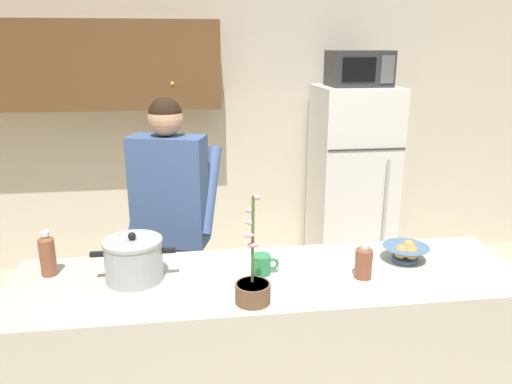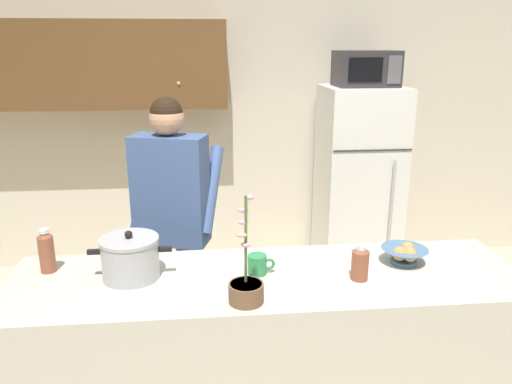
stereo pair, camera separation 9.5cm
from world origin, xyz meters
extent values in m
cube|color=beige|center=(0.00, 2.30, 1.30)|extent=(6.00, 0.12, 2.60)
cube|color=brown|center=(-1.20, 2.07, 1.81)|extent=(2.21, 0.34, 0.69)
sphere|color=gold|center=(-0.48, 1.90, 1.67)|extent=(0.03, 0.03, 0.03)
cube|color=beige|center=(0.00, 0.00, 0.46)|extent=(2.44, 0.68, 0.92)
cube|color=white|center=(1.01, 1.85, 0.82)|extent=(0.64, 0.64, 1.64)
cube|color=#333333|center=(1.01, 1.53, 1.18)|extent=(0.63, 0.01, 0.01)
cylinder|color=#B2B2B7|center=(1.18, 1.50, 0.74)|extent=(0.02, 0.02, 0.74)
cube|color=#2D2D30|center=(1.01, 1.83, 1.78)|extent=(0.48, 0.36, 0.28)
cube|color=black|center=(0.95, 1.65, 1.78)|extent=(0.26, 0.01, 0.18)
cube|color=#59595B|center=(1.17, 1.65, 1.78)|extent=(0.11, 0.01, 0.21)
cylinder|color=#726656|center=(-0.42, 0.69, 0.41)|extent=(0.11, 0.11, 0.82)
cylinder|color=#726656|center=(-0.56, 0.73, 0.41)|extent=(0.11, 0.11, 0.82)
cube|color=#3F598C|center=(-0.49, 0.71, 1.15)|extent=(0.47, 0.31, 0.65)
sphere|color=tan|center=(-0.49, 0.71, 1.57)|extent=(0.20, 0.20, 0.20)
sphere|color=black|center=(-0.49, 0.71, 1.60)|extent=(0.19, 0.19, 0.19)
cylinder|color=#3F598C|center=(-0.25, 0.76, 1.13)|extent=(0.19, 0.39, 0.50)
cylinder|color=#3F598C|center=(-0.66, 0.89, 1.13)|extent=(0.19, 0.39, 0.50)
cylinder|color=#ADAFB5|center=(-0.64, 0.05, 1.01)|extent=(0.26, 0.26, 0.18)
cylinder|color=#ADAFB5|center=(-0.64, 0.05, 1.11)|extent=(0.27, 0.27, 0.02)
sphere|color=black|center=(-0.64, 0.05, 1.14)|extent=(0.04, 0.04, 0.04)
cube|color=black|center=(-0.80, 0.05, 1.06)|extent=(0.06, 0.02, 0.02)
cube|color=black|center=(-0.47, 0.05, 1.06)|extent=(0.06, 0.02, 0.02)
cylinder|color=#2D8C4C|center=(-0.05, 0.03, 0.97)|extent=(0.09, 0.09, 0.10)
torus|color=#2D8C4C|center=(0.01, 0.03, 0.97)|extent=(0.06, 0.01, 0.06)
cylinder|color=#4C7299|center=(0.69, 0.07, 0.93)|extent=(0.13, 0.13, 0.02)
cone|color=#4C7299|center=(0.69, 0.07, 0.97)|extent=(0.23, 0.23, 0.06)
sphere|color=tan|center=(0.66, 0.05, 0.98)|extent=(0.07, 0.07, 0.07)
sphere|color=tan|center=(0.72, 0.10, 0.98)|extent=(0.07, 0.07, 0.07)
sphere|color=tan|center=(0.70, 0.03, 0.98)|extent=(0.07, 0.07, 0.07)
cylinder|color=brown|center=(-1.04, 0.15, 1.01)|extent=(0.07, 0.07, 0.18)
cone|color=brown|center=(-1.04, 0.15, 1.11)|extent=(0.07, 0.07, 0.03)
cylinder|color=white|center=(-1.04, 0.15, 1.13)|extent=(0.04, 0.04, 0.02)
cylinder|color=brown|center=(0.42, -0.07, 0.99)|extent=(0.08, 0.08, 0.14)
cone|color=brown|center=(0.42, -0.07, 1.07)|extent=(0.08, 0.08, 0.02)
cylinder|color=white|center=(0.42, -0.07, 1.08)|extent=(0.04, 0.04, 0.02)
cylinder|color=brown|center=(-0.12, -0.23, 0.96)|extent=(0.15, 0.15, 0.09)
cylinder|color=#38281E|center=(-0.12, -0.23, 1.00)|extent=(0.14, 0.14, 0.01)
cylinder|color=#4C7238|center=(-0.12, -0.23, 1.20)|extent=(0.01, 0.05, 0.39)
ellipsoid|color=pink|center=(-0.12, -0.23, 1.18)|extent=(0.04, 0.03, 0.02)
ellipsoid|color=pink|center=(-0.14, -0.25, 1.23)|extent=(0.04, 0.03, 0.02)
ellipsoid|color=pink|center=(-0.13, -0.23, 1.28)|extent=(0.04, 0.03, 0.02)
ellipsoid|color=pink|center=(-0.13, -0.22, 1.33)|extent=(0.04, 0.03, 0.02)
ellipsoid|color=pink|center=(-0.10, -0.21, 1.38)|extent=(0.04, 0.03, 0.02)
camera|label=1|loc=(-0.35, -2.07, 1.97)|focal=34.31mm
camera|label=2|loc=(-0.26, -2.08, 1.97)|focal=34.31mm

